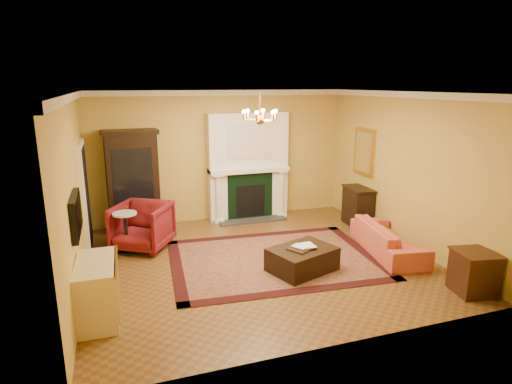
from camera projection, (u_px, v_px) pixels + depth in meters
name	position (u px, v px, depth m)	size (l,w,h in m)	color
floor	(260.00, 261.00, 7.81)	(6.00, 5.50, 0.02)	brown
ceiling	(260.00, 92.00, 7.06)	(6.00, 5.50, 0.02)	silver
wall_back	(221.00, 156.00, 9.97)	(6.00, 0.02, 3.00)	#BA9642
wall_front	(338.00, 231.00, 4.90)	(6.00, 0.02, 3.00)	#BA9642
wall_left	(73.00, 195.00, 6.51)	(0.02, 5.50, 3.00)	#BA9642
wall_right	(405.00, 170.00, 8.37)	(0.02, 5.50, 3.00)	#BA9642
fireplace	(248.00, 169.00, 10.06)	(1.90, 0.70, 2.50)	white
crown_molding	(243.00, 95.00, 7.96)	(6.00, 5.50, 0.12)	silver
doorway	(86.00, 196.00, 8.20)	(0.08, 1.05, 2.10)	silver
tv_panel	(76.00, 215.00, 6.01)	(0.09, 0.95, 0.58)	black
gilt_mirror	(364.00, 152.00, 9.60)	(0.06, 0.76, 1.05)	gold
chandelier	(260.00, 116.00, 7.16)	(0.63, 0.55, 0.53)	gold
oriental_rug	(274.00, 259.00, 7.87)	(3.73, 2.80, 0.01)	#450E14
china_cabinet	(133.00, 183.00, 9.21)	(1.05, 0.48, 2.11)	black
wingback_armchair	(142.00, 224.00, 8.28)	(0.97, 0.91, 1.00)	maroon
pedestal_table	(126.00, 230.00, 8.06)	(0.45, 0.45, 0.80)	black
commode	(98.00, 290.00, 5.83)	(0.52, 1.10, 0.82)	beige
coral_sofa	(388.00, 234.00, 8.08)	(1.96, 0.57, 0.77)	#D86B44
end_table	(474.00, 273.00, 6.55)	(0.55, 0.55, 0.64)	#3C1F10
console_table	(358.00, 207.00, 9.70)	(0.43, 0.76, 0.84)	black
leather_ottoman	(302.00, 259.00, 7.34)	(1.07, 0.78, 0.40)	black
ottoman_tray	(301.00, 248.00, 7.26)	(0.42, 0.33, 0.03)	black
book_a	(297.00, 242.00, 7.16)	(0.19, 0.02, 0.26)	gray
book_b	(303.00, 239.00, 7.25)	(0.21, 0.02, 0.28)	gray
topiary_left	(218.00, 160.00, 9.73)	(0.15, 0.15, 0.40)	gray
topiary_right	(275.00, 156.00, 10.15)	(0.17, 0.17, 0.46)	gray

